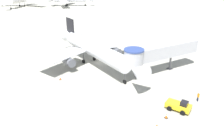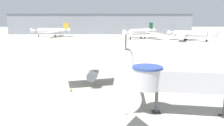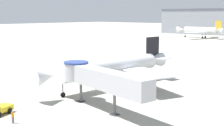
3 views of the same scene
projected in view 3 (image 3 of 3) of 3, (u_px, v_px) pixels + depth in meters
ground_plane at (122, 88)px, 61.16m from camera, size 800.00×800.00×0.00m
main_airplane at (114, 67)px, 61.76m from camera, size 26.40×32.71×9.31m
jet_bridge at (98, 77)px, 47.06m from camera, size 19.09×6.26×6.50m
traffic_cone_port_wing at (72, 80)px, 67.21m from camera, size 0.43×0.43×0.71m
traffic_cone_starboard_wing at (148, 95)px, 54.38m from camera, size 0.40×0.40×0.67m
ground_crew_wing_walker at (13, 116)px, 41.07m from camera, size 0.31×0.38×1.71m
background_jet_gold_tail at (201, 30)px, 189.80m from camera, size 31.20×34.04×10.71m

